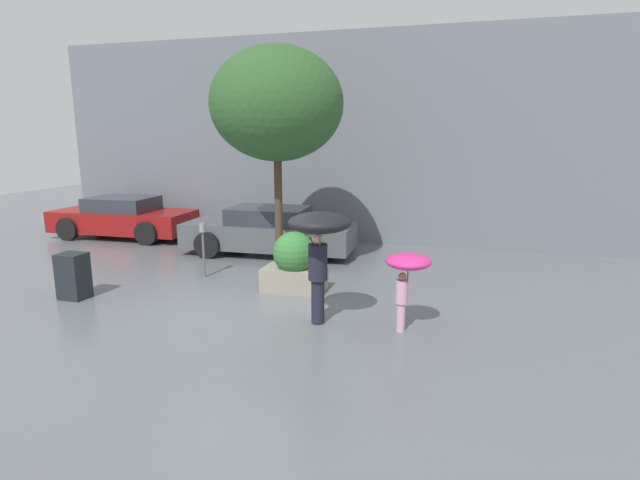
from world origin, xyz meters
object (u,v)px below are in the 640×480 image
(planter_box, at_px, (294,263))
(parked_car_far, at_px, (123,218))
(parking_meter, at_px, (203,238))
(newspaper_box, at_px, (73,276))
(person_child, at_px, (407,268))
(parked_car_near, at_px, (269,232))
(person_adult, at_px, (319,235))
(street_tree, at_px, (277,104))

(planter_box, relative_size, parked_car_far, 0.29)
(parking_meter, height_order, newspaper_box, parking_meter)
(person_child, bearing_deg, parking_meter, 133.50)
(person_child, distance_m, parked_car_far, 10.74)
(planter_box, distance_m, parking_meter, 2.32)
(person_child, height_order, parked_car_near, person_child)
(newspaper_box, bearing_deg, parked_car_near, 63.63)
(person_child, bearing_deg, person_adult, 162.06)
(person_adult, relative_size, parked_car_far, 0.44)
(person_child, height_order, parked_car_far, person_child)
(parked_car_near, distance_m, street_tree, 3.64)
(planter_box, bearing_deg, newspaper_box, -157.02)
(parked_car_far, relative_size, parking_meter, 3.57)
(street_tree, bearing_deg, planter_box, -58.41)
(person_child, bearing_deg, parked_car_far, 126.41)
(parked_car_near, relative_size, parked_car_far, 1.04)
(person_child, height_order, parking_meter, person_child)
(street_tree, height_order, newspaper_box, street_tree)
(person_child, xyz_separation_m, parked_car_far, (-9.38, 5.21, -0.46))
(planter_box, distance_m, street_tree, 3.63)
(parked_car_near, bearing_deg, person_adult, -151.71)
(person_adult, distance_m, street_tree, 4.28)
(parked_car_near, bearing_deg, planter_box, -152.01)
(planter_box, distance_m, person_child, 2.95)
(person_child, relative_size, parked_car_near, 0.28)
(planter_box, bearing_deg, parked_car_near, 120.66)
(planter_box, xyz_separation_m, newspaper_box, (-3.98, -1.69, -0.12))
(street_tree, height_order, parking_meter, street_tree)
(planter_box, relative_size, parking_meter, 1.03)
(person_adult, xyz_separation_m, street_tree, (-1.90, 3.10, 2.26))
(newspaper_box, bearing_deg, planter_box, 22.98)
(person_adult, height_order, person_child, person_adult)
(street_tree, bearing_deg, parked_car_near, 119.78)
(parked_car_near, xyz_separation_m, street_tree, (0.86, -1.50, 3.21))
(person_adult, xyz_separation_m, parked_car_far, (-7.96, 5.37, -0.95))
(parking_meter, bearing_deg, parked_car_far, 144.60)
(planter_box, height_order, parked_car_far, parked_car_far)
(person_adult, bearing_deg, newspaper_box, -120.26)
(planter_box, xyz_separation_m, parked_car_far, (-6.92, 3.66, 0.03))
(street_tree, distance_m, parking_meter, 3.40)
(planter_box, xyz_separation_m, person_child, (2.46, -1.55, 0.49))
(person_adult, relative_size, parked_car_near, 0.42)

